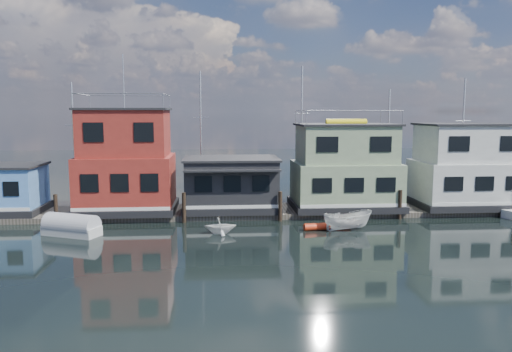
{
  "coord_description": "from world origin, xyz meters",
  "views": [
    {
      "loc": [
        -1.53,
        -26.46,
        8.01
      ],
      "look_at": [
        1.43,
        12.0,
        3.0
      ],
      "focal_mm": 35.0,
      "sensor_mm": 36.0,
      "label": 1
    }
  ],
  "objects": [
    {
      "name": "pilings",
      "position": [
        -0.33,
        9.2,
        1.1
      ],
      "size": [
        42.28,
        0.28,
        2.2
      ],
      "color": "#2D2116",
      "rests_on": "ground"
    },
    {
      "name": "dinghy_white",
      "position": [
        -1.42,
        5.75,
        0.55
      ],
      "size": [
        2.21,
        1.94,
        1.11
      ],
      "primitive_type": "imported",
      "rotation": [
        0.0,
        0.0,
        1.63
      ],
      "color": "white",
      "rests_on": "ground"
    },
    {
      "name": "dock",
      "position": [
        0.0,
        12.0,
        0.2
      ],
      "size": [
        48.0,
        5.0,
        0.4
      ],
      "primitive_type": "cube",
      "color": "#595147",
      "rests_on": "ground"
    },
    {
      "name": "houseboat_green",
      "position": [
        8.5,
        12.0,
        3.55
      ],
      "size": [
        8.4,
        5.9,
        7.03
      ],
      "color": "black",
      "rests_on": "dock"
    },
    {
      "name": "houseboat_dark",
      "position": [
        -0.5,
        11.98,
        2.42
      ],
      "size": [
        7.4,
        6.1,
        4.06
      ],
      "color": "black",
      "rests_on": "dock"
    },
    {
      "name": "ground",
      "position": [
        0.0,
        0.0,
        0.0
      ],
      "size": [
        160.0,
        160.0,
        0.0
      ],
      "primitive_type": "plane",
      "color": "black",
      "rests_on": "ground"
    },
    {
      "name": "red_kayak",
      "position": [
        5.89,
        6.34,
        0.24
      ],
      "size": [
        3.37,
        1.03,
        0.49
      ],
      "primitive_type": "cylinder",
      "rotation": [
        0.0,
        1.57,
        0.16
      ],
      "color": "red",
      "rests_on": "ground"
    },
    {
      "name": "motorboat",
      "position": [
        7.21,
        6.07,
        0.67
      ],
      "size": [
        3.6,
        1.75,
        1.34
      ],
      "primitive_type": "imported",
      "rotation": [
        0.0,
        0.0,
        1.7
      ],
      "color": "silver",
      "rests_on": "ground"
    },
    {
      "name": "houseboat_white",
      "position": [
        18.5,
        12.0,
        3.54
      ],
      "size": [
        8.4,
        5.9,
        6.66
      ],
      "color": "black",
      "rests_on": "dock"
    },
    {
      "name": "background_masts",
      "position": [
        4.76,
        18.0,
        5.55
      ],
      "size": [
        36.4,
        0.16,
        12.0
      ],
      "color": "silver",
      "rests_on": "ground"
    },
    {
      "name": "tarp_runabout",
      "position": [
        -11.06,
        6.04,
        0.57
      ],
      "size": [
        4.02,
        2.83,
        1.52
      ],
      "rotation": [
        0.0,
        0.0,
        -0.41
      ],
      "color": "silver",
      "rests_on": "ground"
    },
    {
      "name": "houseboat_red",
      "position": [
        -8.5,
        12.0,
        4.1
      ],
      "size": [
        7.4,
        5.9,
        11.86
      ],
      "color": "black",
      "rests_on": "dock"
    }
  ]
}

